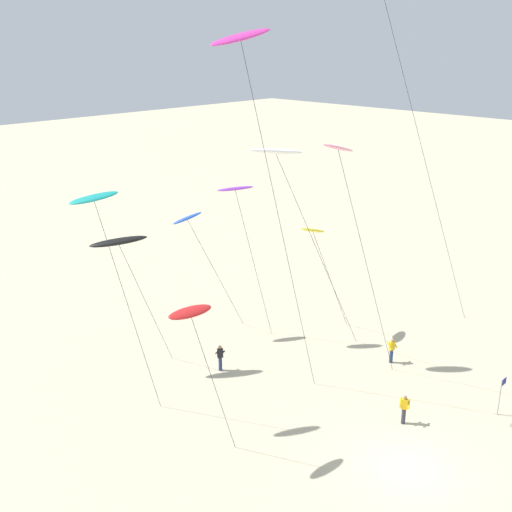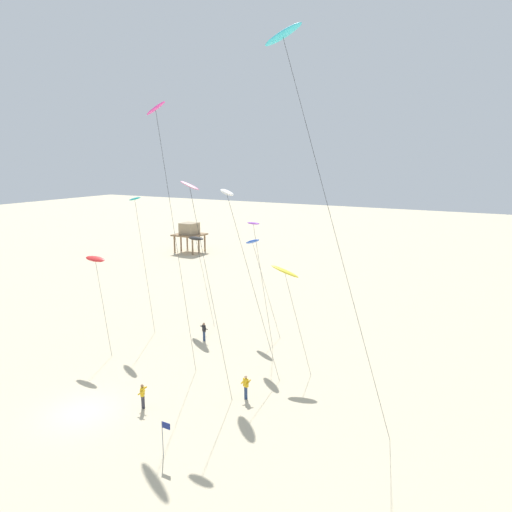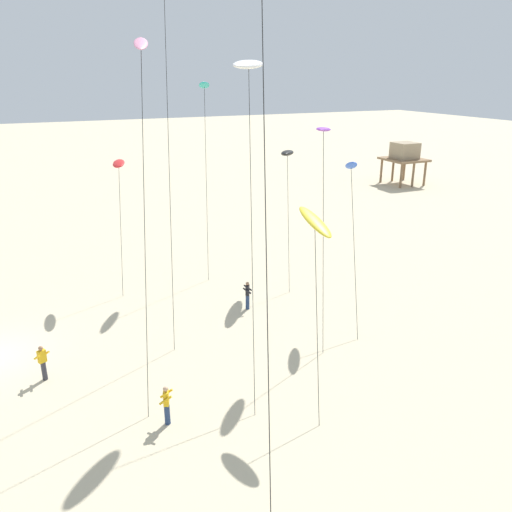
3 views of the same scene
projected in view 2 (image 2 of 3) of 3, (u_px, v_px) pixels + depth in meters
ground_plane at (83, 412)px, 29.11m from camera, size 260.00×260.00×0.00m
kite_pink at (190, 190)px, 31.02m from camera, size 5.22×2.22×14.28m
kite_cyan at (284, 38)px, 28.39m from camera, size 10.20×4.28×23.78m
kite_magenta at (156, 112)px, 34.12m from camera, size 5.73×2.65×19.89m
kite_red at (95, 259)px, 37.22m from camera, size 3.10×1.30×7.98m
kite_teal at (135, 200)px, 41.74m from camera, size 3.71×1.81×12.45m
kite_purple at (254, 225)px, 38.59m from camera, size 3.49×1.95×10.57m
kite_yellow at (285, 272)px, 34.80m from camera, size 3.95×1.48×7.83m
kite_white at (227, 193)px, 34.98m from camera, size 7.06×3.65×13.50m
kite_black at (196, 239)px, 44.24m from camera, size 4.29×2.38×8.52m
kite_blue at (253, 242)px, 42.19m from camera, size 4.63×2.14×8.70m
kite_flyer_nearest at (204, 331)px, 40.25m from camera, size 0.71×0.70×1.67m
kite_flyer_middle at (246, 386)px, 30.54m from camera, size 0.67×0.65×1.67m
kite_flyer_furthest at (143, 395)px, 29.38m from camera, size 0.69×0.70×1.67m
stilt_house at (189, 231)px, 77.86m from camera, size 4.66×4.44×5.00m
marker_flag at (164, 432)px, 24.44m from camera, size 0.57×0.05×2.10m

